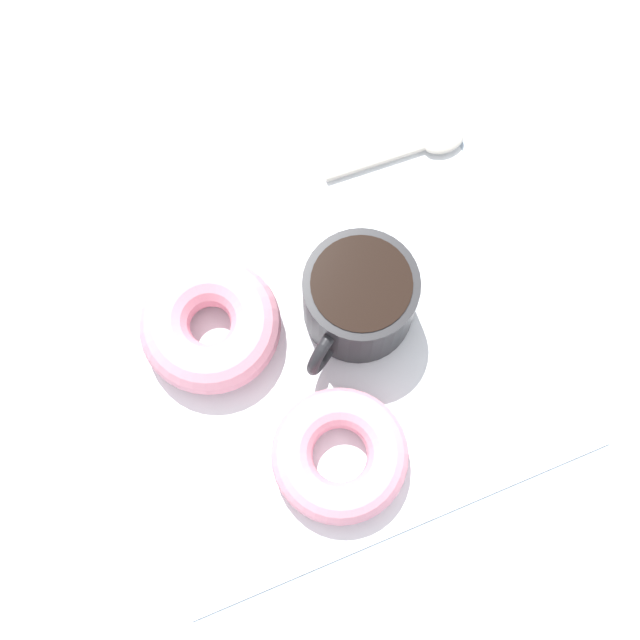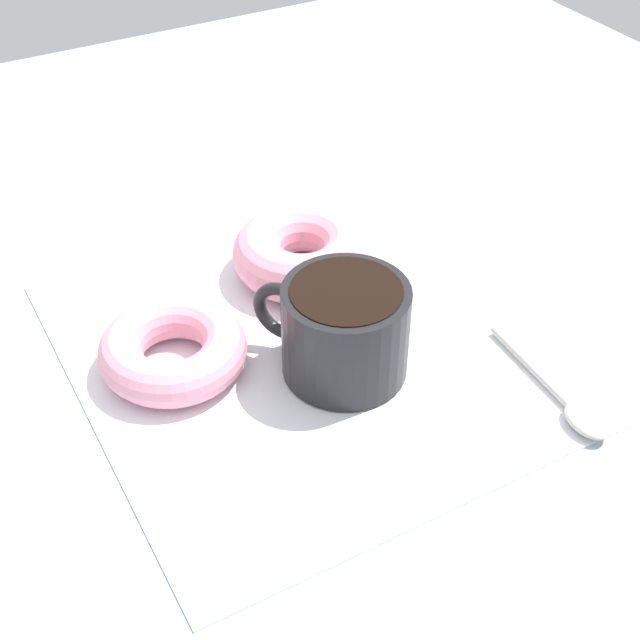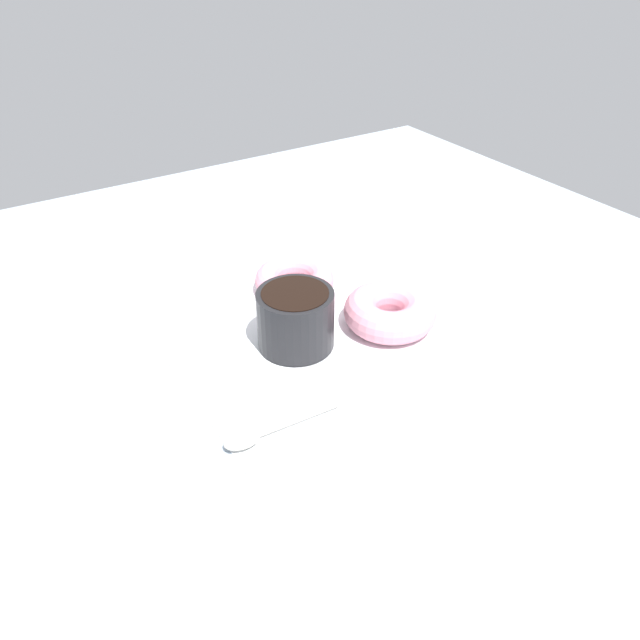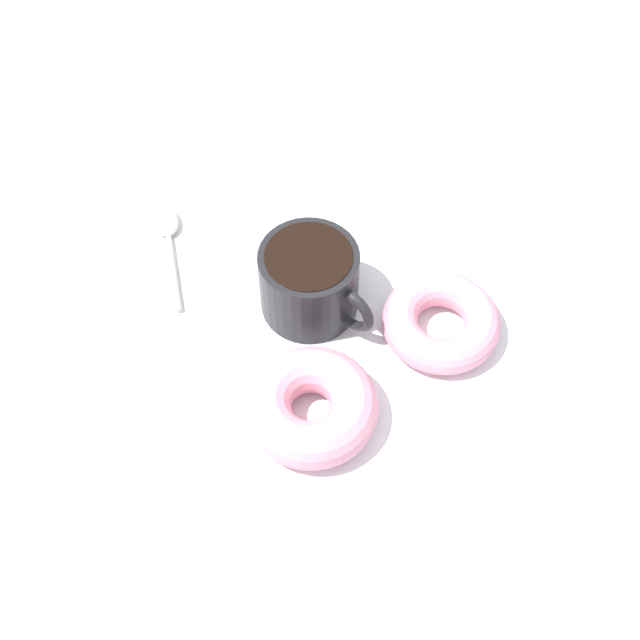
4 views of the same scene
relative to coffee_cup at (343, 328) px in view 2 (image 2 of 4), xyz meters
The scene contains 6 objects.
ground_plane 6.72cm from the coffee_cup, 12.18° to the right, with size 120.00×120.00×2.00cm, color #99A8B7.
napkin 4.92cm from the coffee_cup, ahead, with size 34.17×34.17×0.30cm, color white.
coffee_cup is the anchor object (origin of this frame).
donut_near_cup 11.68cm from the coffee_cup, 14.24° to the right, with size 11.02×11.02×3.93cm, color pink.
donut_far 11.92cm from the coffee_cup, 60.55° to the left, with size 10.33×10.33×3.13cm, color pink.
spoon 15.98cm from the coffee_cup, 134.60° to the right, with size 12.36×2.58×0.90cm.
Camera 2 is at (-44.06, 24.72, 42.57)cm, focal length 50.00 mm.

